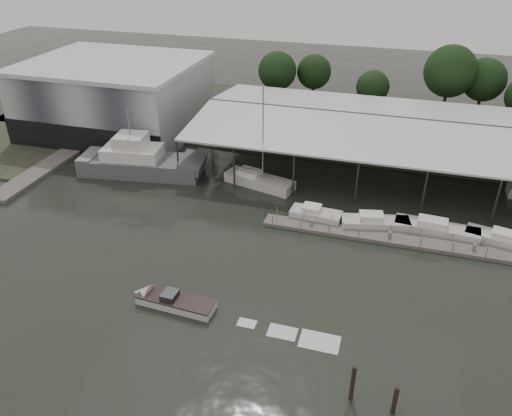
# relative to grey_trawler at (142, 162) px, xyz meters

# --- Properties ---
(ground) EXTENTS (200.00, 200.00, 0.00)m
(ground) POSITION_rel_grey_trawler_xyz_m (17.32, -16.91, -1.58)
(ground) COLOR #222820
(ground) RESTS_ON ground
(land_strip_far) EXTENTS (140.00, 30.00, 0.30)m
(land_strip_far) POSITION_rel_grey_trawler_xyz_m (17.32, 25.09, -1.48)
(land_strip_far) COLOR #3E4332
(land_strip_far) RESTS_ON ground
(land_strip_west) EXTENTS (20.00, 40.00, 0.30)m
(land_strip_west) POSITION_rel_grey_trawler_xyz_m (-22.68, 13.09, -1.48)
(land_strip_west) COLOR #3E4332
(land_strip_west) RESTS_ON ground
(storage_warehouse) EXTENTS (24.50, 20.50, 10.50)m
(storage_warehouse) POSITION_rel_grey_trawler_xyz_m (-10.68, 13.04, 3.71)
(storage_warehouse) COLOR #B0B7BC
(storage_warehouse) RESTS_ON ground
(covered_boat_shed) EXTENTS (58.24, 24.00, 6.96)m
(covered_boat_shed) POSITION_rel_grey_trawler_xyz_m (34.32, 11.09, 4.55)
(covered_boat_shed) COLOR silver
(covered_boat_shed) RESTS_ON ground
(trawler_dock) EXTENTS (3.00, 18.00, 0.50)m
(trawler_dock) POSITION_rel_grey_trawler_xyz_m (-12.68, -2.91, -1.33)
(trawler_dock) COLOR slate
(trawler_dock) RESTS_ON ground
(floating_dock) EXTENTS (28.00, 2.00, 1.40)m
(floating_dock) POSITION_rel_grey_trawler_xyz_m (32.32, -6.91, -1.38)
(floating_dock) COLOR slate
(floating_dock) RESTS_ON ground
(grey_trawler) EXTENTS (16.45, 7.09, 8.84)m
(grey_trawler) POSITION_rel_grey_trawler_xyz_m (0.00, 0.00, 0.00)
(grey_trawler) COLOR #555A5E
(grey_trawler) RESTS_ON ground
(white_sailboat) EXTENTS (9.10, 4.73, 12.64)m
(white_sailboat) POSITION_rel_grey_trawler_xyz_m (15.21, 0.96, -0.93)
(white_sailboat) COLOR silver
(white_sailboat) RESTS_ON ground
(speedboat_underway) EXTENTS (18.42, 3.14, 2.00)m
(speedboat_underway) POSITION_rel_grey_trawler_xyz_m (14.15, -22.14, -1.19)
(speedboat_underway) COLOR silver
(speedboat_underway) RESTS_ON ground
(moored_cruiser_0) EXTENTS (5.58, 2.57, 1.70)m
(moored_cruiser_0) POSITION_rel_grey_trawler_xyz_m (23.36, -5.01, -0.97)
(moored_cruiser_0) COLOR silver
(moored_cruiser_0) RESTS_ON ground
(moored_cruiser_1) EXTENTS (7.36, 3.67, 1.70)m
(moored_cruiser_1) POSITION_rel_grey_trawler_xyz_m (29.68, -4.87, -0.97)
(moored_cruiser_1) COLOR silver
(moored_cruiser_1) RESTS_ON ground
(moored_cruiser_2) EXTENTS (8.58, 2.92, 1.70)m
(moored_cruiser_2) POSITION_rel_grey_trawler_xyz_m (35.83, -4.24, -0.97)
(moored_cruiser_2) COLOR silver
(moored_cruiser_2) RESTS_ON ground
(moored_cruiser_3) EXTENTS (9.15, 4.26, 1.70)m
(moored_cruiser_3) POSITION_rel_grey_trawler_xyz_m (42.99, -4.79, -0.97)
(moored_cruiser_3) COLOR silver
(moored_cruiser_3) RESTS_ON ground
(horizon_tree_line) EXTENTS (71.98, 10.63, 11.98)m
(horizon_tree_line) POSITION_rel_grey_trawler_xyz_m (40.13, 31.17, 4.84)
(horizon_tree_line) COLOR black
(horizon_tree_line) RESTS_ON ground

